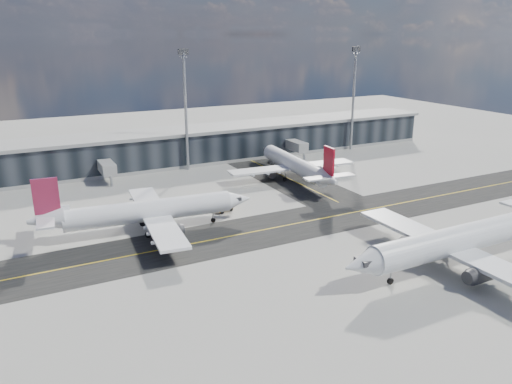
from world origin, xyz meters
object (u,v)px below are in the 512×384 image
baggage_tug (225,206)px  airliner_af (146,211)px  airliner_redtail (295,165)px  airliner_near (461,240)px  service_van (279,161)px

baggage_tug → airliner_af: bearing=-96.6°
airliner_redtail → airliner_near: airliner_near is taller
airliner_redtail → airliner_near: size_ratio=0.89×
airliner_af → baggage_tug: size_ratio=9.92×
baggage_tug → service_van: (27.00, 26.60, -0.27)m
airliner_near → baggage_tug: airliner_near is taller
airliner_af → baggage_tug: 16.34m
airliner_near → service_van: bearing=-5.8°
airliner_redtail → service_van: airliner_redtail is taller
baggage_tug → service_van: bearing=116.7°
service_van → airliner_redtail: bearing=-126.9°
airliner_redtail → service_van: bearing=79.1°
airliner_near → service_van: 63.51m
service_van → airliner_af: bearing=-166.5°
airliner_af → service_van: bearing=130.4°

